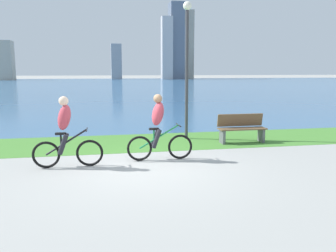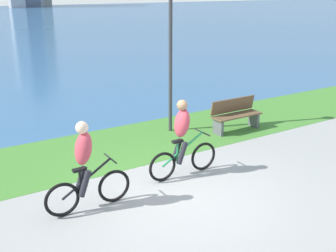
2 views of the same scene
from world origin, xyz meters
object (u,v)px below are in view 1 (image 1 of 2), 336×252
cyclist_trailing (66,132)px  lamppost_tall (187,52)px  bench_near_path (242,128)px  cyclist_lead (159,128)px

cyclist_trailing → lamppost_tall: bearing=38.6°
cyclist_trailing → bench_near_path: size_ratio=1.12×
cyclist_lead → bench_near_path: (2.93, 1.68, -0.39)m
cyclist_trailing → bench_near_path: bearing=20.6°
cyclist_trailing → lamppost_tall: 5.03m
cyclist_trailing → lamppost_tall: lamppost_tall is taller
bench_near_path → cyclist_lead: bearing=-150.1°
cyclist_trailing → bench_near_path: cyclist_trailing is taller
lamppost_tall → bench_near_path: bearing=-30.9°
cyclist_trailing → lamppost_tall: size_ratio=0.38×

